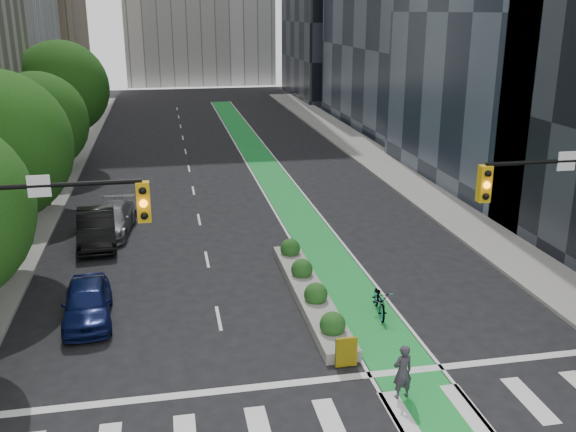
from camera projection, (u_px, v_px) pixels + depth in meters
name	position (u px, v px, depth m)	size (l,w,h in m)	color
ground	(323.00, 403.00, 18.65)	(160.00, 160.00, 0.00)	black
sidewalk_left	(42.00, 193.00, 39.85)	(3.60, 90.00, 0.15)	gray
sidewalk_right	(402.00, 175.00, 44.13)	(3.60, 90.00, 0.15)	gray
bike_lane_paint	(264.00, 165.00, 47.23)	(2.20, 70.00, 0.01)	green
tree_midfar	(38.00, 122.00, 35.70)	(5.60, 5.60, 7.76)	black
tree_far	(61.00, 88.00, 44.82)	(6.60, 6.60, 9.00)	black
median_planter	(310.00, 290.00, 25.33)	(1.20, 10.26, 1.10)	gray
bicycle	(380.00, 300.00, 24.02)	(0.72, 2.06, 1.08)	gray
cyclist	(403.00, 372.00, 18.69)	(0.63, 0.41, 1.72)	#35313A
parked_car_left_near	(87.00, 302.00, 23.43)	(1.71, 4.25, 1.45)	#0B1445
parked_car_left_mid	(96.00, 227.00, 31.18)	(1.76, 5.05, 1.66)	black
parked_car_left_far	(111.00, 220.00, 32.72)	(2.01, 4.93, 1.43)	#515356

